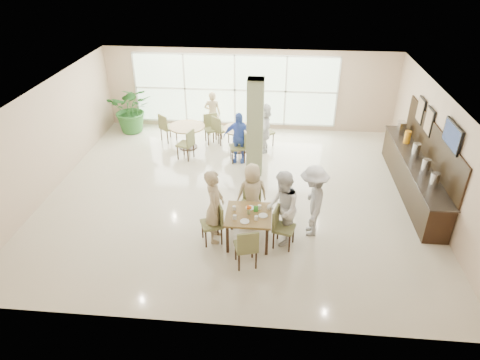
# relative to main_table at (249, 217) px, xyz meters

# --- Properties ---
(ground) EXTENTS (10.00, 10.00, 0.00)m
(ground) POSITION_rel_main_table_xyz_m (-0.47, 2.06, -0.66)
(ground) COLOR beige
(ground) RESTS_ON ground
(room_shell) EXTENTS (10.00, 10.00, 10.00)m
(room_shell) POSITION_rel_main_table_xyz_m (-0.47, 2.06, 1.04)
(room_shell) COLOR white
(room_shell) RESTS_ON ground
(window_bank) EXTENTS (7.00, 0.04, 7.00)m
(window_bank) POSITION_rel_main_table_xyz_m (-0.97, 6.52, 0.74)
(window_bank) COLOR silver
(window_bank) RESTS_ON ground
(column) EXTENTS (0.45, 0.45, 2.80)m
(column) POSITION_rel_main_table_xyz_m (-0.07, 3.26, 0.74)
(column) COLOR #6C7652
(column) RESTS_ON ground
(main_table) EXTENTS (1.01, 1.01, 0.75)m
(main_table) POSITION_rel_main_table_xyz_m (0.00, 0.00, 0.00)
(main_table) COLOR brown
(main_table) RESTS_ON ground
(round_table_left) EXTENTS (1.15, 1.15, 0.75)m
(round_table_left) POSITION_rel_main_table_xyz_m (-2.34, 4.75, -0.08)
(round_table_left) COLOR brown
(round_table_left) RESTS_ON ground
(round_table_right) EXTENTS (1.07, 1.07, 0.75)m
(round_table_right) POSITION_rel_main_table_xyz_m (-0.63, 4.73, -0.10)
(round_table_right) COLOR brown
(round_table_right) RESTS_ON ground
(chairs_main_table) EXTENTS (2.18, 2.12, 0.95)m
(chairs_main_table) POSITION_rel_main_table_xyz_m (-0.02, -0.04, -0.19)
(chairs_main_table) COLOR brown
(chairs_main_table) RESTS_ON ground
(chairs_table_left) EXTENTS (2.09, 1.86, 0.95)m
(chairs_table_left) POSITION_rel_main_table_xyz_m (-2.31, 4.80, -0.19)
(chairs_table_left) COLOR brown
(chairs_table_left) RESTS_ON ground
(chairs_table_right) EXTENTS (2.12, 1.87, 0.95)m
(chairs_table_right) POSITION_rel_main_table_xyz_m (-0.58, 4.75, -0.19)
(chairs_table_right) COLOR brown
(chairs_table_right) RESTS_ON ground
(tabletop_clutter) EXTENTS (0.79, 0.73, 0.21)m
(tabletop_clutter) POSITION_rel_main_table_xyz_m (0.01, -0.02, 0.15)
(tabletop_clutter) COLOR white
(tabletop_clutter) RESTS_ON main_table
(buffet_counter) EXTENTS (0.64, 4.70, 1.95)m
(buffet_counter) POSITION_rel_main_table_xyz_m (4.23, 2.57, -0.11)
(buffet_counter) COLOR black
(buffet_counter) RESTS_ON ground
(wall_tv) EXTENTS (0.06, 1.00, 0.58)m
(wall_tv) POSITION_rel_main_table_xyz_m (4.47, 1.46, 1.49)
(wall_tv) COLOR black
(wall_tv) RESTS_ON ground
(framed_art_a) EXTENTS (0.05, 0.55, 0.70)m
(framed_art_a) POSITION_rel_main_table_xyz_m (4.48, 3.06, 1.19)
(framed_art_a) COLOR black
(framed_art_a) RESTS_ON ground
(framed_art_b) EXTENTS (0.05, 0.55, 0.70)m
(framed_art_b) POSITION_rel_main_table_xyz_m (4.48, 3.86, 1.19)
(framed_art_b) COLOR black
(framed_art_b) RESTS_ON ground
(potted_plant) EXTENTS (1.68, 1.68, 1.66)m
(potted_plant) POSITION_rel_main_table_xyz_m (-4.49, 5.89, 0.17)
(potted_plant) COLOR #2A6628
(potted_plant) RESTS_ON ground
(teen_left) EXTENTS (0.43, 0.65, 1.76)m
(teen_left) POSITION_rel_main_table_xyz_m (-0.76, 0.04, 0.22)
(teen_left) COLOR tan
(teen_left) RESTS_ON ground
(teen_far) EXTENTS (0.84, 0.63, 1.53)m
(teen_far) POSITION_rel_main_table_xyz_m (0.02, 0.82, 0.10)
(teen_far) COLOR tan
(teen_far) RESTS_ON ground
(teen_right) EXTENTS (0.72, 0.89, 1.75)m
(teen_right) POSITION_rel_main_table_xyz_m (0.73, 0.10, 0.21)
(teen_right) COLOR white
(teen_right) RESTS_ON ground
(teen_standing) EXTENTS (0.67, 1.14, 1.74)m
(teen_standing) POSITION_rel_main_table_xyz_m (1.41, 0.47, 0.20)
(teen_standing) COLOR #B0B0B3
(teen_standing) RESTS_ON ground
(adult_a) EXTENTS (0.95, 0.56, 1.58)m
(adult_a) POSITION_rel_main_table_xyz_m (-0.60, 3.93, 0.13)
(adult_a) COLOR #4569D1
(adult_a) RESTS_ON ground
(adult_b) EXTENTS (0.66, 1.49, 1.59)m
(adult_b) POSITION_rel_main_table_xyz_m (0.12, 4.76, 0.13)
(adult_b) COLOR white
(adult_b) RESTS_ON ground
(adult_standing) EXTENTS (0.58, 0.40, 1.56)m
(adult_standing) POSITION_rel_main_table_xyz_m (-1.66, 5.81, 0.12)
(adult_standing) COLOR tan
(adult_standing) RESTS_ON ground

